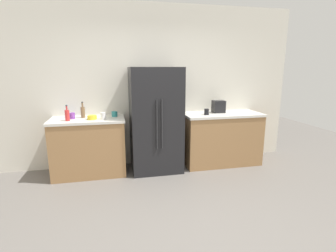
% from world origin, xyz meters
% --- Properties ---
extents(ground_plane, '(10.63, 10.63, 0.00)m').
position_xyz_m(ground_plane, '(0.00, 0.00, 0.00)').
color(ground_plane, slate).
extents(kitchen_back_panel, '(5.32, 0.10, 2.81)m').
position_xyz_m(kitchen_back_panel, '(0.00, 1.92, 1.41)').
color(kitchen_back_panel, silver).
rests_on(kitchen_back_panel, ground_plane).
extents(counter_left, '(1.17, 0.66, 0.94)m').
position_xyz_m(counter_left, '(-1.08, 1.54, 0.47)').
color(counter_left, '#9E7247').
rests_on(counter_left, ground_plane).
extents(counter_right, '(1.40, 0.66, 0.94)m').
position_xyz_m(counter_right, '(1.25, 1.54, 0.47)').
color(counter_right, '#9E7247').
rests_on(counter_right, ground_plane).
extents(refrigerator, '(0.84, 0.71, 1.75)m').
position_xyz_m(refrigerator, '(0.02, 1.50, 0.87)').
color(refrigerator, black).
rests_on(refrigerator, ground_plane).
extents(toaster, '(0.21, 0.17, 0.22)m').
position_xyz_m(toaster, '(1.20, 1.62, 1.05)').
color(toaster, black).
rests_on(toaster, counter_right).
extents(bottle_a, '(0.07, 0.07, 0.24)m').
position_xyz_m(bottle_a, '(-1.36, 1.41, 1.03)').
color(bottle_a, red).
rests_on(bottle_a, counter_left).
extents(bottle_b, '(0.07, 0.07, 0.26)m').
position_xyz_m(bottle_b, '(-1.15, 1.62, 1.04)').
color(bottle_b, brown).
rests_on(bottle_b, counter_left).
extents(cup_a, '(0.08, 0.08, 0.10)m').
position_xyz_m(cup_a, '(-0.83, 1.43, 0.99)').
color(cup_a, white).
rests_on(cup_a, counter_left).
extents(cup_b, '(0.08, 0.08, 0.10)m').
position_xyz_m(cup_b, '(0.91, 1.45, 0.99)').
color(cup_b, black).
rests_on(cup_b, counter_right).
extents(cup_c, '(0.08, 0.08, 0.10)m').
position_xyz_m(cup_c, '(-1.31, 1.57, 0.99)').
color(cup_c, purple).
rests_on(cup_c, counter_left).
extents(cup_d, '(0.10, 0.10, 0.09)m').
position_xyz_m(cup_d, '(-0.65, 1.62, 0.98)').
color(cup_d, teal).
rests_on(cup_d, counter_left).
extents(bowl_a, '(0.15, 0.15, 0.06)m').
position_xyz_m(bowl_a, '(-1.00, 1.45, 0.97)').
color(bowl_a, yellow).
rests_on(bowl_a, counter_left).
extents(bowl_b, '(0.15, 0.15, 0.05)m').
position_xyz_m(bowl_b, '(-1.37, 1.70, 0.96)').
color(bowl_b, blue).
rests_on(bowl_b, counter_left).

